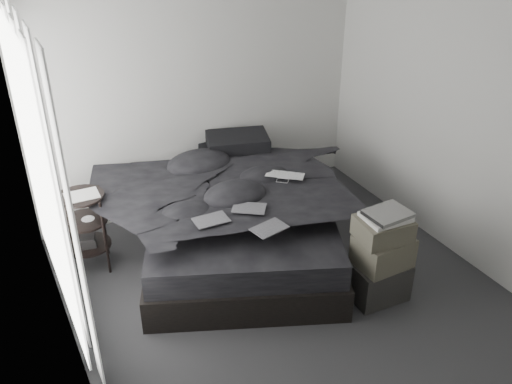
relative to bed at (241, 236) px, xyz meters
name	(u,v)px	position (x,y,z in m)	size (l,w,h in m)	color
floor	(298,308)	(0.06, -1.02, -0.16)	(3.60, 4.20, 0.01)	#2F2F32
wall_back	(198,91)	(0.06, 1.08, 1.14)	(3.60, 0.01, 2.60)	silver
wall_left	(60,237)	(-1.74, -1.02, 1.14)	(0.01, 4.20, 2.60)	silver
wall_right	(479,131)	(1.86, -1.02, 1.14)	(0.01, 4.20, 2.60)	silver
window_left	(38,170)	(-1.72, -0.12, 1.19)	(0.02, 2.00, 2.30)	white
curtain_left	(47,177)	(-1.67, -0.12, 1.12)	(0.06, 2.12, 2.48)	white
bed	(241,236)	(0.00, 0.00, 0.00)	(1.73, 2.28, 0.31)	black
mattress	(240,212)	(0.00, 0.00, 0.28)	(1.66, 2.22, 0.24)	black
duvet	(240,192)	(-0.02, -0.05, 0.53)	(1.68, 1.95, 0.27)	black
pillow_lower	(230,154)	(0.29, 0.84, 0.48)	(0.69, 0.47, 0.16)	black
pillow_upper	(237,142)	(0.36, 0.79, 0.63)	(0.64, 0.44, 0.14)	black
laptop	(284,171)	(0.41, -0.11, 0.68)	(0.37, 0.23, 0.03)	silver
comic_a	(211,211)	(-0.49, -0.45, 0.67)	(0.29, 0.19, 0.01)	black
comic_b	(249,199)	(-0.12, -0.43, 0.68)	(0.29, 0.19, 0.01)	black
comic_c	(269,218)	(-0.12, -0.79, 0.68)	(0.29, 0.19, 0.01)	black
side_stand	(87,232)	(-1.38, 0.41, 0.23)	(0.41, 0.41, 0.76)	black
papers	(82,196)	(-1.37, 0.40, 0.62)	(0.29, 0.22, 0.02)	white
floor_books	(157,268)	(-0.88, 0.00, -0.09)	(0.12, 0.18, 0.12)	black
box_lower	(377,280)	(0.75, -1.19, 0.02)	(0.48, 0.37, 0.35)	black
box_mid	(383,251)	(0.76, -1.21, 0.33)	(0.44, 0.35, 0.27)	#535041
box_upper	(383,228)	(0.74, -1.19, 0.56)	(0.42, 0.34, 0.19)	#535041
art_book_white	(386,217)	(0.75, -1.19, 0.67)	(0.36, 0.29, 0.04)	silver
art_book_snake	(388,214)	(0.76, -1.21, 0.70)	(0.35, 0.28, 0.03)	silver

